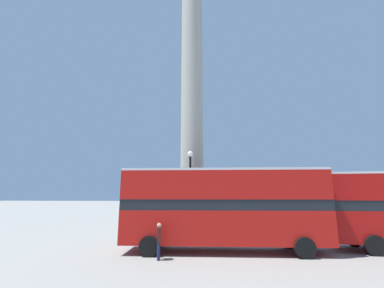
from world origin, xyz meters
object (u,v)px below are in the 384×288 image
(street_lamp, at_px, (190,194))
(pedestrian_near_lamp, at_px, (159,239))
(equestrian_statue, at_px, (293,209))
(monument_column, at_px, (192,125))
(bus_b, at_px, (223,205))

(street_lamp, relative_size, pedestrian_near_lamp, 3.50)
(equestrian_statue, relative_size, street_lamp, 0.97)
(monument_column, distance_m, pedestrian_near_lamp, 11.34)
(monument_column, relative_size, bus_b, 2.47)
(equestrian_statue, relative_size, pedestrian_near_lamp, 3.40)
(monument_column, xyz_separation_m, equestrian_statue, (9.42, 5.61, -7.15))
(monument_column, distance_m, equestrian_statue, 13.09)
(street_lamp, bearing_deg, equestrian_statue, 46.37)
(monument_column, bearing_deg, equestrian_statue, 30.78)
(equestrian_statue, xyz_separation_m, pedestrian_near_lamp, (-10.36, -13.76, -0.69))
(bus_b, distance_m, pedestrian_near_lamp, 3.97)
(pedestrian_near_lamp, bearing_deg, bus_b, -68.90)
(monument_column, bearing_deg, street_lamp, -87.05)
(street_lamp, xyz_separation_m, pedestrian_near_lamp, (-1.14, -4.09, -2.14))
(bus_b, bearing_deg, pedestrian_near_lamp, -150.52)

